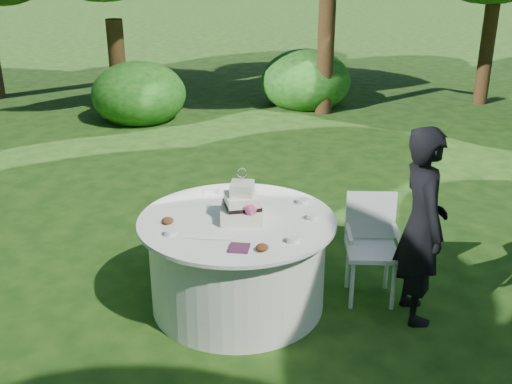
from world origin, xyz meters
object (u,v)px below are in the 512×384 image
cake (242,206)px  chair (371,239)px  guest (422,226)px  napkins (239,248)px  table (238,261)px

cake → chair: 1.13m
cake → chair: cake is taller
guest → chair: (-0.35, 0.27, -0.26)m
chair → napkins: bearing=-139.5°
table → chair: size_ratio=1.76×
guest → napkins: bearing=100.7°
napkins → table: (-0.10, 0.52, -0.39)m
cake → chair: bearing=17.2°
table → cake: cake is taller
cake → guest: bearing=1.7°
table → napkins: bearing=-78.9°
napkins → guest: bearing=22.7°
guest → table: 1.47m
guest → chair: 0.52m
napkins → guest: guest is taller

